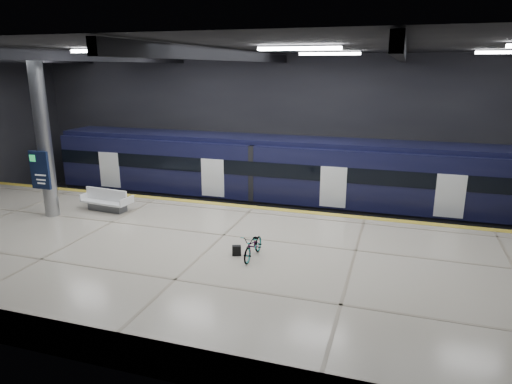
% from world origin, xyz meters
% --- Properties ---
extents(ground, '(30.00, 30.00, 0.00)m').
position_xyz_m(ground, '(0.00, 0.00, 0.00)').
color(ground, black).
rests_on(ground, ground).
extents(room_shell, '(30.10, 16.10, 8.05)m').
position_xyz_m(room_shell, '(-0.00, 0.00, 5.72)').
color(room_shell, black).
rests_on(room_shell, ground).
extents(platform, '(30.00, 11.00, 1.10)m').
position_xyz_m(platform, '(0.00, -2.50, 0.55)').
color(platform, '#B5AD99').
rests_on(platform, ground).
extents(safety_strip, '(30.00, 0.40, 0.01)m').
position_xyz_m(safety_strip, '(0.00, 2.75, 1.11)').
color(safety_strip, gold).
rests_on(safety_strip, platform).
extents(rails, '(30.00, 1.52, 0.16)m').
position_xyz_m(rails, '(0.00, 5.50, 0.08)').
color(rails, gray).
rests_on(rails, ground).
extents(train, '(29.40, 2.84, 3.79)m').
position_xyz_m(train, '(2.20, 5.50, 2.06)').
color(train, black).
rests_on(train, ground).
extents(bench, '(2.35, 1.15, 1.01)m').
position_xyz_m(bench, '(-6.13, 0.31, 1.45)').
color(bench, '#595B60').
rests_on(bench, platform).
extents(bicycle, '(0.61, 1.65, 0.86)m').
position_xyz_m(bicycle, '(1.75, -2.70, 1.53)').
color(bicycle, '#99999E').
rests_on(bicycle, platform).
extents(pannier_bag, '(0.35, 0.28, 0.35)m').
position_xyz_m(pannier_bag, '(1.15, -2.70, 1.28)').
color(pannier_bag, black).
rests_on(pannier_bag, platform).
extents(info_column, '(0.90, 0.78, 6.90)m').
position_xyz_m(info_column, '(-8.00, -1.03, 4.46)').
color(info_column, '#9EA0A5').
rests_on(info_column, platform).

